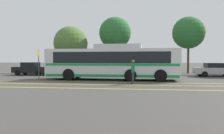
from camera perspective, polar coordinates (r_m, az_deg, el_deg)
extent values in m
plane|color=#423F3D|center=(19.39, 1.20, -3.32)|extent=(220.00, 220.00, 0.00)
cube|color=gold|center=(17.15, -0.92, -4.00)|extent=(31.44, 0.20, 0.01)
cube|color=gold|center=(15.54, -1.77, -4.61)|extent=(31.44, 0.20, 0.01)
cube|color=gold|center=(13.41, -3.22, -5.65)|extent=(31.44, 0.20, 0.01)
cube|color=#99999E|center=(25.45, 1.74, -1.91)|extent=(39.44, 0.36, 0.15)
cube|color=silver|center=(19.24, 0.00, 1.14)|extent=(11.52, 2.93, 2.38)
cube|color=black|center=(19.24, 0.00, 2.48)|extent=(9.92, 2.92, 0.95)
cube|color=#198C4C|center=(19.24, 0.00, 0.71)|extent=(11.29, 2.97, 0.20)
cube|color=#198C4C|center=(19.28, 0.00, -2.04)|extent=(11.29, 2.96, 0.24)
cube|color=black|center=(20.91, -15.74, 1.31)|extent=(0.11, 2.27, 1.71)
cube|color=black|center=(20.93, -15.76, 3.98)|extent=(0.10, 1.80, 0.24)
cube|color=silver|center=(19.19, 1.69, 5.29)|extent=(4.07, 2.19, 0.40)
cube|color=black|center=(21.07, -16.40, -1.48)|extent=(0.10, 1.93, 0.04)
cube|color=black|center=(21.08, -16.40, -2.03)|extent=(0.10, 1.93, 0.04)
cylinder|color=black|center=(18.97, -11.24, -1.96)|extent=(1.01, 0.31, 1.00)
cylinder|color=black|center=(21.31, -8.94, -1.53)|extent=(1.01, 0.31, 1.00)
cylinder|color=black|center=(17.86, 4.83, -2.17)|extent=(1.01, 0.31, 1.00)
cylinder|color=black|center=(20.32, 5.33, -1.68)|extent=(1.01, 0.31, 1.00)
cylinder|color=black|center=(17.85, 12.55, -2.21)|extent=(1.01, 0.31, 1.00)
cylinder|color=black|center=(20.31, 12.12, -1.71)|extent=(1.01, 0.31, 1.00)
cube|color=black|center=(26.77, -20.31, -0.65)|extent=(3.96, 1.74, 0.66)
cube|color=black|center=(26.79, -20.51, 0.61)|extent=(1.67, 1.53, 0.51)
cylinder|color=black|center=(26.98, -17.18, -1.30)|extent=(0.60, 0.20, 0.60)
cylinder|color=black|center=(25.50, -18.71, -1.50)|extent=(0.60, 0.20, 0.60)
cylinder|color=black|center=(28.09, -21.74, -1.23)|extent=(0.60, 0.20, 0.60)
cylinder|color=black|center=(26.66, -23.45, -1.41)|extent=(0.60, 0.20, 0.60)
cube|color=#4C3823|center=(24.29, -6.36, -0.72)|extent=(4.61, 1.97, 0.72)
cube|color=black|center=(24.30, -6.63, 0.74)|extent=(1.95, 1.70, 0.52)
cylinder|color=black|center=(24.93, -2.72, -1.47)|extent=(0.60, 0.21, 0.60)
cylinder|color=black|center=(23.15, -3.41, -1.73)|extent=(0.60, 0.21, 0.60)
cylinder|color=black|center=(25.53, -9.03, -1.42)|extent=(0.60, 0.21, 0.60)
cylinder|color=black|center=(23.79, -10.18, -1.66)|extent=(0.60, 0.21, 0.60)
cube|color=maroon|center=(23.87, 10.03, -0.85)|extent=(4.79, 1.88, 0.67)
cube|color=black|center=(23.86, 10.32, 0.47)|extent=(2.02, 1.63, 0.43)
cylinder|color=black|center=(23.00, 6.42, -1.76)|extent=(0.60, 0.21, 0.60)
cylinder|color=black|center=(24.75, 6.51, -1.51)|extent=(0.60, 0.21, 0.60)
cylinder|color=black|center=(23.13, 13.78, -1.79)|extent=(0.60, 0.21, 0.60)
cylinder|color=black|center=(24.87, 13.35, -1.53)|extent=(0.60, 0.21, 0.60)
cube|color=#9E9EA3|center=(25.17, 25.36, -0.88)|extent=(4.25, 1.76, 0.65)
cube|color=black|center=(25.12, 25.15, 0.41)|extent=(1.80, 1.50, 0.48)
cylinder|color=black|center=(25.53, 22.00, -1.53)|extent=(0.60, 0.21, 0.60)
cylinder|color=black|center=(24.03, 23.05, -1.75)|extent=(0.60, 0.21, 0.60)
cylinder|color=#2D2D33|center=(16.04, 5.46, -2.90)|extent=(0.14, 0.14, 0.85)
cylinder|color=#2D2D33|center=(15.87, 5.50, -2.95)|extent=(0.14, 0.14, 0.85)
cube|color=#1E723F|center=(15.91, 5.49, -0.18)|extent=(0.26, 0.44, 0.67)
sphere|color=brown|center=(15.90, 5.49, 1.45)|extent=(0.23, 0.23, 0.23)
cylinder|color=#59595E|center=(20.67, -18.59, 0.62)|extent=(0.07, 0.07, 2.68)
cube|color=yellow|center=(20.67, -18.62, 3.42)|extent=(0.04, 0.40, 0.56)
cylinder|color=#513823|center=(28.62, -10.71, 0.58)|extent=(0.28, 0.28, 2.24)
sphere|color=#4C7033|center=(28.69, -10.74, 6.09)|extent=(4.36, 4.36, 4.36)
cylinder|color=#513823|center=(28.48, 0.79, 2.06)|extent=(0.28, 0.28, 3.70)
sphere|color=#28662D|center=(28.69, 0.79, 8.86)|extent=(4.13, 4.13, 4.13)
cylinder|color=#513823|center=(29.90, 19.27, 1.96)|extent=(0.28, 0.28, 3.71)
sphere|color=#28662D|center=(30.11, 19.34, 8.44)|extent=(4.12, 4.12, 4.12)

